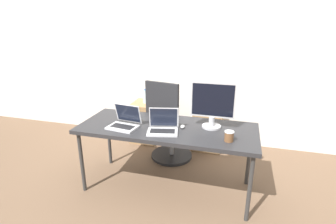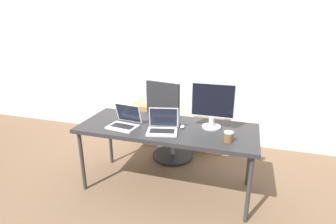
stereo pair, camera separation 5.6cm
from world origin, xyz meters
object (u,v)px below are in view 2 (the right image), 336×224
water_bottle (147,96)px  coffee_cup_white (165,117)px  office_chair (170,130)px  cabinet_right (210,128)px  laptop_left (124,122)px  cabinet_left (148,121)px  coffee_cup_brown (228,137)px  laptop_right (163,127)px  mouse (182,127)px  monitor (213,105)px

water_bottle → coffee_cup_white: (0.60, -0.99, 0.08)m
office_chair → cabinet_right: size_ratio=1.82×
office_chair → laptop_left: bearing=-110.7°
cabinet_left → water_bottle: water_bottle is taller
coffee_cup_brown → laptop_right: bearing=175.3°
office_chair → cabinet_left: (-0.51, 0.50, -0.12)m
laptop_right → water_bottle: bearing=117.7°
water_bottle → coffee_cup_brown: (1.30, -1.31, 0.08)m
mouse → coffee_cup_white: (-0.23, 0.13, 0.03)m
cabinet_left → water_bottle: bearing=90.0°
laptop_left → monitor: bearing=14.4°
office_chair → coffee_cup_white: bearing=-80.0°
monitor → mouse: size_ratio=7.20×
water_bottle → laptop_left: laptop_left is taller
laptop_right → monitor: monitor is taller
laptop_left → coffee_cup_brown: 1.07m
coffee_cup_white → coffee_cup_brown: 0.77m
water_bottle → coffee_cup_white: bearing=-58.8°
office_chair → coffee_cup_brown: (0.79, -0.80, 0.36)m
office_chair → monitor: 0.97m
water_bottle → coffee_cup_brown: coffee_cup_brown is taller
water_bottle → mouse: bearing=-53.6°
laptop_right → coffee_cup_brown: (0.64, -0.05, 0.00)m
cabinet_left → cabinet_right: bearing=0.0°
water_bottle → coffee_cup_brown: 1.85m
water_bottle → cabinet_left: bearing=-90.0°
laptop_left → office_chair: bearing=69.3°
office_chair → water_bottle: (-0.51, 0.50, 0.29)m
coffee_cup_brown → office_chair: bearing=134.5°
cabinet_left → monitor: monitor is taller
office_chair → monitor: monitor is taller
mouse → cabinet_left: bearing=126.5°
cabinet_left → cabinet_right: same height
cabinet_right → water_bottle: bearing=179.9°
coffee_cup_brown → cabinet_left: bearing=134.9°
monitor → mouse: 0.38m
cabinet_right → laptop_right: bearing=-103.7°
mouse → coffee_cup_white: 0.26m
cabinet_right → laptop_right: (-0.31, -1.25, 0.48)m
cabinet_left → laptop_right: 1.49m
cabinet_left → coffee_cup_brown: 1.90m
office_chair → cabinet_right: (0.45, 0.50, -0.12)m
office_chair → mouse: size_ratio=16.52×
cabinet_right → laptop_right: laptop_right is taller
cabinet_left → coffee_cup_brown: bearing=-45.1°
monitor → cabinet_left: bearing=137.4°
laptop_left → mouse: 0.61m
cabinet_right → laptop_left: size_ratio=1.87×
cabinet_right → monitor: bearing=-81.9°
office_chair → cabinet_right: 0.68m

